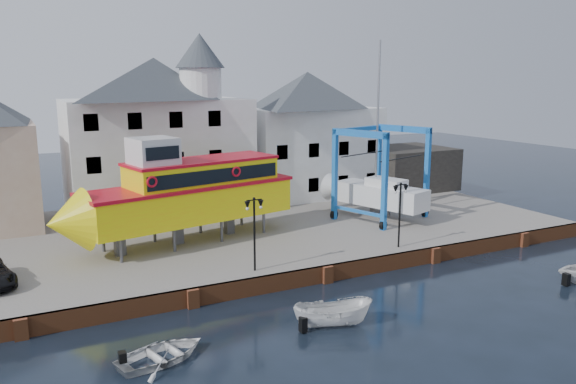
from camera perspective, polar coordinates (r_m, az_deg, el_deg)
name	(u,v)px	position (r m, az deg, el deg)	size (l,w,h in m)	color
ground	(327,283)	(32.90, 3.97, -9.17)	(140.00, 140.00, 0.00)	black
hardstanding	(252,230)	(42.12, -3.67, -3.83)	(44.00, 22.00, 1.00)	#6C645C
quay_wall	(326,274)	(32.81, 3.89, -8.30)	(44.00, 0.47, 1.00)	brown
building_white_main	(159,133)	(46.34, -12.99, 5.90)	(14.00, 8.30, 14.00)	silver
building_white_right	(307,134)	(52.01, 1.95, 5.93)	(12.00, 8.00, 11.20)	silver
shed_dark	(406,168)	(56.32, 11.89, 2.42)	(8.00, 7.00, 4.00)	black
lamp_post_left	(254,215)	(30.95, -3.45, -2.40)	(1.12, 0.32, 4.20)	black
lamp_post_right	(400,198)	(35.97, 11.34, -0.65)	(1.12, 0.32, 4.20)	black
tour_boat	(177,194)	(36.71, -11.20, -0.19)	(16.56, 7.14, 7.02)	#59595E
travel_lift	(372,188)	(44.07, 8.55, 0.40)	(7.45, 9.12, 13.38)	blue
motorboat_a	(333,326)	(27.54, 4.56, -13.41)	(1.43, 3.79, 1.46)	silver
motorboat_d	(162,360)	(25.03, -12.65, -16.35)	(2.76, 3.86, 0.80)	silver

